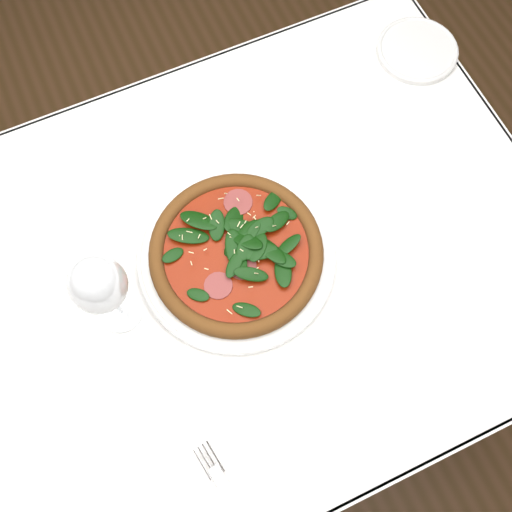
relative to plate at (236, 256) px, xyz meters
name	(u,v)px	position (x,y,z in m)	size (l,w,h in m)	color
ground	(227,358)	(-0.06, -0.01, -0.76)	(6.00, 6.00, 0.00)	brown
dining_table	(209,294)	(-0.06, -0.01, -0.11)	(1.21, 0.81, 0.75)	white
plate	(236,256)	(0.00, 0.00, 0.00)	(0.33, 0.33, 0.01)	silver
pizza	(236,251)	(0.00, 0.00, 0.02)	(0.31, 0.31, 0.04)	brown
wine_glass	(99,285)	(-0.20, -0.01, 0.13)	(0.08, 0.08, 0.20)	white
napkin	(238,509)	(-0.15, -0.35, 0.00)	(0.16, 0.07, 0.01)	white
fork	(226,490)	(-0.16, -0.32, 0.01)	(0.04, 0.17, 0.00)	silver
saucer_far	(417,50)	(0.48, 0.24, 0.00)	(0.15, 0.15, 0.01)	silver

